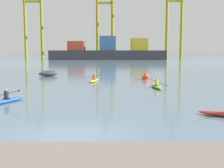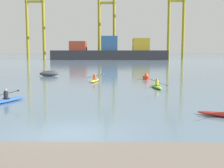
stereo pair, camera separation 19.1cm
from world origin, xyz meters
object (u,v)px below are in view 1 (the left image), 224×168
Objects in this scene: capsized_dinghy at (48,74)px; kayak_yellow at (94,80)px; kayak_lime at (156,86)px; kayak_blue at (7,100)px; gantry_crane_west_mid at (105,14)px; gantry_crane_west at (33,13)px; container_barge at (108,52)px; channel_buoy at (146,77)px; gantry_crane_east_mid at (175,12)px.

capsized_dinghy is 0.78× the size of kayak_yellow.
capsized_dinghy is 0.78× the size of kayak_lime.
capsized_dinghy is at bearing 94.95° from kayak_blue.
kayak_yellow is (1.60, -90.03, -18.40)m from gantry_crane_west_mid.
gantry_crane_west is 104.03m from kayak_lime.
gantry_crane_west_mid is at bearing 86.40° from capsized_dinghy.
container_barge reaches higher than kayak_yellow.
gantry_crane_west is 1.06× the size of gantry_crane_west_mid.
channel_buoy is 6.64m from kayak_yellow.
kayak_yellow is at bearing 137.38° from kayak_lime.
kayak_blue is at bearing -110.29° from kayak_yellow.
container_barge is 16.31× the size of capsized_dinghy.
gantry_crane_west is 11.62× the size of kayak_lime.
capsized_dinghy is at bearing 136.23° from kayak_lime.
kayak_lime is at bearing 34.67° from kayak_blue.
kayak_blue is at bearing -107.12° from gantry_crane_east_mid.
gantry_crane_west_mid is 91.91m from kayak_yellow.
kayak_lime is (13.14, -12.59, -0.18)m from capsized_dinghy.
kayak_lime is (37.59, -95.16, -18.81)m from gantry_crane_west.
kayak_lime reaches higher than channel_buoy.
gantry_crane_west reaches higher than gantry_crane_west_mid.
gantry_crane_west_mid is 29.67m from gantry_crane_east_mid.
channel_buoy is 0.29× the size of kayak_lime.
gantry_crane_east_mid is 95.14m from capsized_dinghy.
gantry_crane_east_mid is 42.21× the size of channel_buoy.
gantry_crane_west reaches higher than channel_buoy.
gantry_crane_west is 59.28m from gantry_crane_east_mid.
gantry_crane_west is at bearing 164.33° from container_barge.
gantry_crane_west_mid is at bearing 1.33° from gantry_crane_west.
channel_buoy is at bearing -66.69° from gantry_crane_west.
kayak_lime is (0.15, -8.27, -0.19)m from channel_buoy.
kayak_blue reaches higher than capsized_dinghy.
gantry_crane_east_mid is at bearing 72.88° from kayak_blue.
gantry_crane_west is 14.82× the size of capsized_dinghy.
container_barge reaches higher than channel_buoy.
gantry_crane_west is at bearing -176.23° from gantry_crane_east_mid.
container_barge is at bearing 94.14° from kayak_lime.
channel_buoy is at bearing -103.45° from gantry_crane_east_mid.
gantry_crane_west_mid is 14.05× the size of capsized_dinghy.
gantry_crane_west is 88.10m from capsized_dinghy.
container_barge is 86.63m from kayak_lime.
gantry_crane_west_mid is 0.90× the size of gantry_crane_east_mid.
kayak_yellow is (6.83, -6.78, -0.18)m from capsized_dinghy.
kayak_yellow is 1.02× the size of kayak_blue.
gantry_crane_east_mid is 113.56m from kayak_blue.
container_barge reaches higher than kayak_blue.
container_barge is 74.14m from capsized_dinghy.
capsized_dinghy is (-34.71, -86.47, -19.26)m from gantry_crane_east_mid.
kayak_lime is at bearing -42.62° from kayak_yellow.
container_barge reaches higher than capsized_dinghy.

